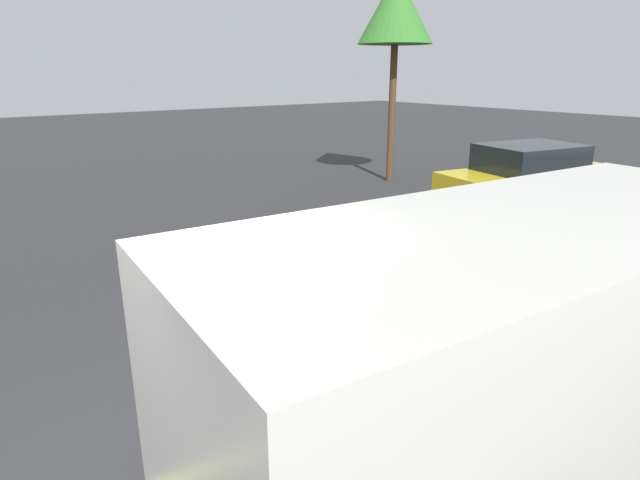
% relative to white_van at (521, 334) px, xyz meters
% --- Properties ---
extents(lane_marking_centre, '(28.00, 0.16, 0.01)m').
position_rel_white_van_xyz_m(lane_marking_centre, '(0.63, 1.58, -1.26)').
color(lane_marking_centre, '#E0D14C').
extents(white_van, '(5.34, 2.60, 2.20)m').
position_rel_white_van_xyz_m(white_van, '(0.00, 0.00, 0.00)').
color(white_van, silver).
rests_on(white_van, ground_plane).
extents(car_yellow_near_curb, '(4.86, 2.71, 1.55)m').
position_rel_white_van_xyz_m(car_yellow_near_curb, '(8.04, 4.84, -0.48)').
color(car_yellow_near_curb, gold).
rests_on(car_yellow_near_curb, ground_plane).
extents(tree_left_verge, '(2.10, 2.10, 5.73)m').
position_rel_white_van_xyz_m(tree_left_verge, '(7.76, 9.33, 3.47)').
color(tree_left_verge, '#513823').
rests_on(tree_left_verge, ground_plane).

